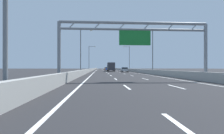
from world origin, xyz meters
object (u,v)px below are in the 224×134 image
Objects in this scene: blue_car at (107,69)px; black_car at (110,68)px; sign_gantry at (134,36)px; streetlamp_left_mid at (82,48)px; silver_car at (124,70)px; streetlamp_right_mid at (152,49)px; box_truck at (111,67)px; streetlamp_left_far at (90,57)px; streetlamp_right_far at (129,57)px; red_car at (110,68)px; orange_car at (106,69)px.

blue_car is 38.62m from black_car.
streetlamp_left_mid is at bearing 111.20° from sign_gantry.
streetlamp_left_mid is at bearing -99.29° from blue_car.
silver_car is at bearing 54.74° from streetlamp_left_mid.
streetlamp_right_mid is 1.14× the size of box_truck.
streetlamp_left_mid and streetlamp_left_far have the same top height.
black_car is 59.07m from box_truck.
streetlamp_right_far reaches higher than red_car.
streetlamp_right_far reaches higher than silver_car.
streetlamp_left_far is 63.85m from red_car.
orange_car reaches higher than silver_car.
streetlamp_right_far is 2.19× the size of black_car.
sign_gantry is 1.71× the size of streetlamp_right_far.
blue_car is (7.39, 14.47, -4.63)m from streetlamp_left_far.
box_truck is (-3.56, 8.75, 0.91)m from silver_car.
streetlamp_right_far is at bearing 39.81° from box_truck.
streetlamp_right_mid is at bearing -64.05° from streetlamp_left_far.
blue_car is at bearing -94.56° from red_car.
silver_car is at bearing -104.04° from streetlamp_right_far.
orange_car is 30.69m from red_car.
box_truck is (-3.23, -58.98, 0.89)m from black_car.
streetlamp_left_mid reaches higher than sign_gantry.
streetlamp_left_mid is 30.69m from streetlamp_left_far.
streetlamp_left_far is (-14.93, 30.69, 0.00)m from streetlamp_right_mid.
streetlamp_left_far reaches higher than orange_car.
streetlamp_right_mid is 83.84m from black_car.
streetlamp_right_far is 2.11× the size of orange_car.
orange_car reaches higher than blue_car.
streetlamp_right_far is at bearing -86.62° from red_car.
streetlamp_left_mid is (-7.47, 19.26, 0.56)m from sign_gantry.
streetlamp_left_far reaches higher than silver_car.
streetlamp_left_far is 1.00× the size of streetlamp_right_far.
silver_car is at bearing -90.00° from red_car.
black_car is 0.52× the size of box_truck.
orange_car is 20.98m from black_car.
streetlamp_left_far is 16.89m from blue_car.
streetlamp_left_mid is at bearing -96.86° from red_car.
red_car is 68.83m from box_truck.
sign_gantry is at bearing -96.10° from silver_car.
streetlamp_right_far is 2.32× the size of blue_car.
streetlamp_right_far is 15.95m from silver_car.
sign_gantry is 3.84× the size of red_car.
streetlamp_left_mid is 1.00× the size of streetlamp_right_far.
streetlamp_right_mid reaches higher than orange_car.
sign_gantry is 3.62× the size of orange_car.
streetlamp_left_mid is 84.45m from black_car.
blue_car is at bearing -95.22° from black_car.
red_car is at bearing 93.38° from streetlamp_right_far.
sign_gantry is 50.51m from streetlamp_right_far.
streetlamp_right_mid is 30.69m from streetlamp_right_far.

